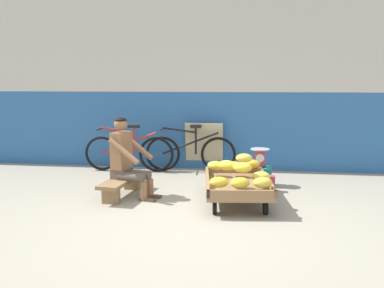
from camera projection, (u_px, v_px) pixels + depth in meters
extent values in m
plane|color=gray|center=(191.00, 227.00, 4.69)|extent=(80.00, 80.00, 0.00)
cube|color=#2D609E|center=(215.00, 130.00, 7.86)|extent=(16.00, 0.30, 1.44)
cube|color=beige|center=(216.00, 43.00, 7.62)|extent=(16.00, 0.30, 1.79)
cube|color=#8E6B47|center=(237.00, 186.00, 5.62)|extent=(1.00, 1.52, 0.05)
cube|color=#8E6B47|center=(207.00, 180.00, 5.62)|extent=(0.20, 1.44, 0.10)
cube|color=#8E6B47|center=(267.00, 180.00, 5.60)|extent=(0.20, 1.44, 0.10)
cube|color=#8E6B47|center=(233.00, 169.00, 6.30)|extent=(0.84, 0.13, 0.10)
cube|color=#8E6B47|center=(242.00, 194.00, 4.92)|extent=(0.84, 0.13, 0.10)
cylinder|color=black|center=(213.00, 187.00, 6.15)|extent=(0.07, 0.18, 0.18)
cylinder|color=black|center=(255.00, 187.00, 6.13)|extent=(0.07, 0.18, 0.18)
cylinder|color=black|center=(215.00, 207.00, 5.15)|extent=(0.07, 0.18, 0.18)
cylinder|color=black|center=(265.00, 207.00, 5.14)|extent=(0.07, 0.18, 0.18)
ellipsoid|color=gold|center=(219.00, 182.00, 5.03)|extent=(0.29, 0.25, 0.13)
ellipsoid|color=yellow|center=(261.00, 177.00, 5.33)|extent=(0.27, 0.23, 0.13)
ellipsoid|color=gold|center=(240.00, 183.00, 5.00)|extent=(0.29, 0.26, 0.13)
ellipsoid|color=gold|center=(263.00, 183.00, 5.01)|extent=(0.28, 0.25, 0.13)
ellipsoid|color=yellow|center=(215.00, 166.00, 6.03)|extent=(0.29, 0.25, 0.13)
ellipsoid|color=gold|center=(235.00, 166.00, 6.01)|extent=(0.29, 0.26, 0.13)
ellipsoid|color=gold|center=(252.00, 164.00, 6.15)|extent=(0.25, 0.20, 0.13)
ellipsoid|color=yellow|center=(244.00, 158.00, 5.94)|extent=(0.27, 0.23, 0.13)
ellipsoid|color=yellow|center=(243.00, 167.00, 5.25)|extent=(0.25, 0.20, 0.13)
ellipsoid|color=yellow|center=(227.00, 165.00, 5.37)|extent=(0.26, 0.21, 0.13)
cube|color=olive|center=(122.00, 179.00, 5.93)|extent=(0.41, 1.12, 0.05)
cube|color=olive|center=(132.00, 182.00, 6.32)|extent=(0.25, 0.10, 0.22)
cube|color=olive|center=(111.00, 196.00, 5.58)|extent=(0.25, 0.10, 0.22)
cylinder|color=brown|center=(150.00, 188.00, 5.89)|extent=(0.10, 0.10, 0.27)
cube|color=#4C3D2D|center=(154.00, 196.00, 5.88)|extent=(0.24, 0.14, 0.04)
cylinder|color=brown|center=(137.00, 174.00, 5.93)|extent=(0.42, 0.22, 0.13)
cylinder|color=brown|center=(144.00, 191.00, 5.72)|extent=(0.10, 0.10, 0.27)
cube|color=#4C3D2D|center=(148.00, 200.00, 5.72)|extent=(0.24, 0.14, 0.04)
cylinder|color=brown|center=(131.00, 177.00, 5.77)|extent=(0.42, 0.22, 0.13)
cube|color=brown|center=(122.00, 173.00, 5.92)|extent=(0.28, 0.32, 0.14)
cube|color=brown|center=(121.00, 150.00, 5.87)|extent=(0.25, 0.35, 0.52)
cylinder|color=brown|center=(138.00, 147.00, 5.99)|extent=(0.47, 0.19, 0.36)
cylinder|color=brown|center=(124.00, 151.00, 5.62)|extent=(0.47, 0.19, 0.36)
sphere|color=brown|center=(121.00, 124.00, 5.81)|extent=(0.19, 0.19, 0.19)
ellipsoid|color=black|center=(120.00, 120.00, 5.81)|extent=(0.17, 0.17, 0.09)
cube|color=#19847F|center=(259.00, 176.00, 6.56)|extent=(0.36, 0.28, 0.30)
cylinder|color=#28282D|center=(260.00, 166.00, 6.54)|extent=(0.20, 0.20, 0.03)
cube|color=#C6384C|center=(260.00, 158.00, 6.52)|extent=(0.16, 0.10, 0.24)
cylinder|color=white|center=(260.00, 158.00, 6.46)|extent=(0.13, 0.01, 0.13)
cylinder|color=#B2B5BA|center=(260.00, 149.00, 6.50)|extent=(0.30, 0.30, 0.01)
torus|color=black|center=(102.00, 153.00, 7.65)|extent=(0.64, 0.07, 0.64)
torus|color=black|center=(156.00, 154.00, 7.55)|extent=(0.64, 0.07, 0.64)
cylinder|color=#AD231E|center=(129.00, 143.00, 7.57)|extent=(1.03, 0.07, 0.43)
cylinder|color=#AD231E|center=(134.00, 141.00, 7.55)|extent=(0.04, 0.04, 0.48)
cylinder|color=#AD231E|center=(117.00, 130.00, 7.55)|extent=(0.62, 0.06, 0.12)
cube|color=black|center=(134.00, 126.00, 7.51)|extent=(0.20, 0.11, 0.05)
cylinder|color=black|center=(101.00, 129.00, 7.58)|extent=(0.05, 0.48, 0.03)
torus|color=black|center=(163.00, 154.00, 7.62)|extent=(0.64, 0.09, 0.64)
torus|color=black|center=(218.00, 154.00, 7.55)|extent=(0.64, 0.09, 0.64)
cylinder|color=black|center=(190.00, 143.00, 7.56)|extent=(1.03, 0.11, 0.43)
cylinder|color=black|center=(196.00, 141.00, 7.54)|extent=(0.04, 0.04, 0.48)
cylinder|color=black|center=(179.00, 130.00, 7.53)|extent=(0.62, 0.08, 0.12)
cube|color=black|center=(196.00, 126.00, 7.50)|extent=(0.21, 0.11, 0.05)
cylinder|color=black|center=(163.00, 129.00, 7.55)|extent=(0.06, 0.48, 0.03)
cube|color=#C6B289|center=(204.00, 146.00, 7.74)|extent=(0.70, 0.22, 0.88)
cube|color=#D13D4C|center=(269.00, 183.00, 6.21)|extent=(0.18, 0.12, 0.24)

